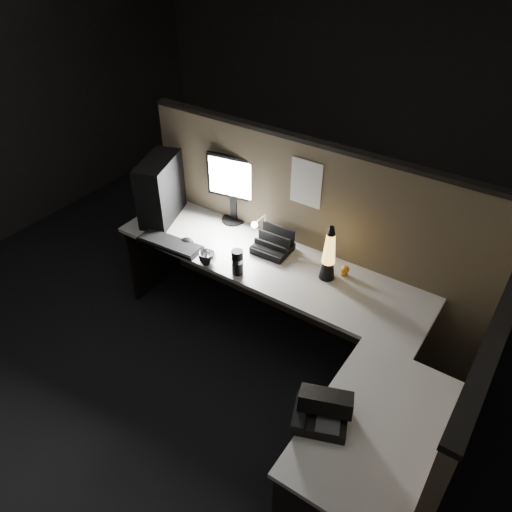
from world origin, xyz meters
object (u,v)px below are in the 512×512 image
Objects in this scene: monitor at (233,183)px; lava_lamp at (329,257)px; keyboard at (170,244)px; pc_tower at (160,189)px; desk_phone at (321,410)px.

monitor is 1.33× the size of lava_lamp.
monitor is 1.08× the size of keyboard.
lava_lamp is (1.10, 0.31, 0.15)m from keyboard.
pc_tower reaches higher than lava_lamp.
pc_tower is at bearing 134.58° from keyboard.
pc_tower is 0.46m from keyboard.
keyboard is 1.72m from desk_phone.
monitor is at bearing 166.41° from lava_lamp.
monitor is 0.96m from lava_lamp.
monitor is (0.48, 0.27, 0.08)m from pc_tower.
lava_lamp reaches higher than desk_phone.
lava_lamp is at bearing -23.47° from monitor.
lava_lamp reaches higher than keyboard.
lava_lamp is 1.23× the size of desk_phone.
desk_phone is (1.59, -0.67, 0.05)m from keyboard.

